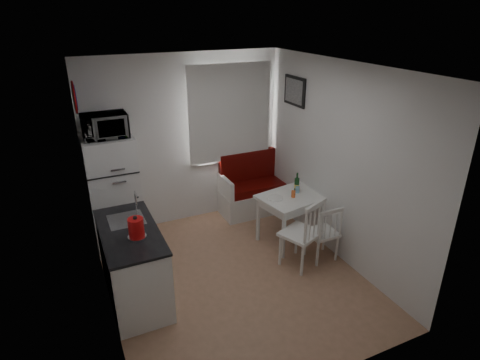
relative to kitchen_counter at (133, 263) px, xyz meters
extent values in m
cube|color=#A77959|center=(1.20, -0.16, -0.46)|extent=(3.00, 3.50, 0.02)
cube|color=white|center=(1.20, -0.16, 2.14)|extent=(3.00, 3.50, 0.02)
cube|color=white|center=(1.20, 1.59, 0.84)|extent=(3.00, 0.02, 2.60)
cube|color=white|center=(1.20, -1.91, 0.84)|extent=(3.00, 0.02, 2.60)
cube|color=white|center=(-0.30, -0.16, 0.84)|extent=(0.02, 3.50, 2.60)
cube|color=white|center=(2.70, -0.16, 0.84)|extent=(0.02, 3.50, 2.60)
cube|color=white|center=(1.90, 1.56, 1.17)|extent=(1.22, 0.06, 1.47)
cube|color=white|center=(1.90, 1.49, 1.22)|extent=(1.35, 0.02, 1.50)
cube|color=white|center=(0.00, -0.01, -0.03)|extent=(0.60, 1.30, 0.86)
cube|color=black|center=(0.00, -0.01, 0.43)|extent=(0.62, 1.32, 0.03)
cube|color=#99999E|center=(0.02, 0.24, 0.39)|extent=(0.40, 0.40, 0.10)
cylinder|color=silver|center=(0.18, 0.42, 0.57)|extent=(0.02, 0.02, 0.26)
cylinder|color=#1A209F|center=(-0.27, 1.29, 1.69)|extent=(0.03, 0.40, 0.40)
cube|color=black|center=(2.67, 0.94, 1.59)|extent=(0.04, 0.52, 0.42)
cube|color=white|center=(2.39, 1.32, -0.26)|extent=(1.41, 0.54, 0.39)
cube|color=#580906|center=(2.39, 1.32, 0.00)|extent=(1.35, 0.50, 0.13)
cube|color=#580906|center=(2.39, 1.53, 0.30)|extent=(1.35, 0.11, 0.50)
cube|color=white|center=(2.35, 0.30, 0.25)|extent=(1.07, 0.84, 0.04)
cube|color=white|center=(2.35, 0.30, 0.17)|extent=(0.96, 0.72, 0.12)
cylinder|color=white|center=(2.35, 0.30, -0.11)|extent=(0.06, 0.06, 0.68)
cube|color=white|center=(2.10, -0.27, 0.01)|extent=(0.59, 0.58, 0.04)
cube|color=white|center=(2.10, -0.47, 0.27)|extent=(0.42, 0.21, 0.48)
cube|color=white|center=(2.45, -0.27, -0.07)|extent=(0.38, 0.36, 0.04)
cube|color=white|center=(2.45, -0.43, 0.15)|extent=(0.36, 0.04, 0.40)
cube|color=white|center=(0.02, 1.24, 0.36)|extent=(0.65, 0.65, 1.63)
imported|color=white|center=(0.02, 1.19, 1.33)|extent=(0.56, 0.38, 0.31)
cylinder|color=red|center=(0.05, -0.23, 0.58)|extent=(0.20, 0.20, 0.26)
cylinder|color=orange|center=(2.30, 0.25, 0.31)|extent=(0.06, 0.06, 0.10)
cylinder|color=#7AB3CF|center=(2.43, 0.35, 0.32)|extent=(0.06, 0.06, 0.10)
cylinder|color=white|center=(2.05, 0.32, 0.27)|extent=(0.22, 0.22, 0.02)
camera|label=1|loc=(-0.51, -4.02, 2.71)|focal=30.00mm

